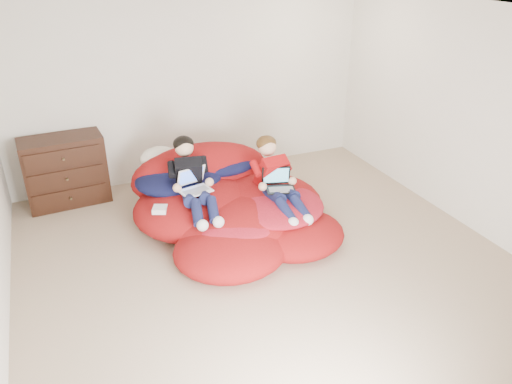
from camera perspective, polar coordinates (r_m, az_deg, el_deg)
name	(u,v)px	position (r m, az deg, el deg)	size (l,w,h in m)	color
room_shell	(267,244)	(5.22, 1.22, -5.91)	(5.10, 5.10, 2.77)	tan
dresser	(65,171)	(6.75, -20.96, 2.30)	(1.01, 0.58, 0.88)	black
beanbag_pile	(230,206)	(5.88, -3.00, -1.57)	(2.25, 2.35, 0.87)	#A91314
cream_pillow	(159,158)	(6.34, -11.07, 3.83)	(0.47, 0.30, 0.30)	beige
older_boy	(192,177)	(5.60, -7.35, 1.73)	(0.38, 1.07, 0.72)	black
younger_boy	(276,176)	(5.72, 2.30, 1.88)	(0.34, 1.08, 0.72)	#B50F12
laptop_white	(194,184)	(5.57, -7.13, 0.90)	(0.37, 0.39, 0.23)	white
laptop_black	(279,183)	(5.69, 2.60, 1.02)	(0.38, 0.35, 0.24)	black
power_adapter	(160,209)	(5.54, -10.92, -1.96)	(0.15, 0.15, 0.06)	white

